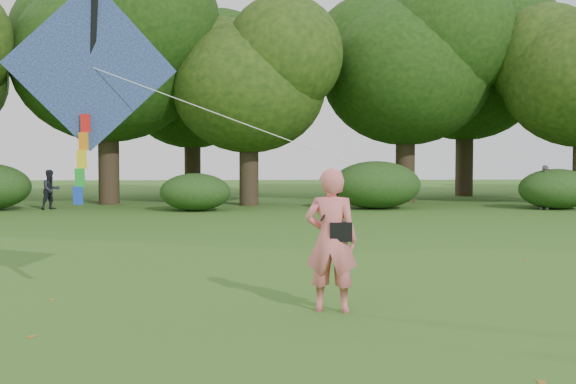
{
  "coord_description": "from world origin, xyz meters",
  "views": [
    {
      "loc": [
        -1.71,
        -10.15,
        2.14
      ],
      "look_at": [
        -1.17,
        2.0,
        1.5
      ],
      "focal_mm": 45.0,
      "sensor_mm": 36.0,
      "label": 1
    }
  ],
  "objects_px": {
    "man_kite_flyer": "(331,240)",
    "bystander_left": "(51,190)",
    "flying_kite": "(92,70)",
    "bystander_right": "(545,187)"
  },
  "relations": [
    {
      "from": "man_kite_flyer",
      "to": "flying_kite",
      "type": "bearing_deg",
      "value": 0.27
    },
    {
      "from": "bystander_left",
      "to": "flying_kite",
      "type": "distance_m",
      "value": 18.76
    },
    {
      "from": "bystander_right",
      "to": "flying_kite",
      "type": "distance_m",
      "value": 21.73
    },
    {
      "from": "flying_kite",
      "to": "man_kite_flyer",
      "type": "bearing_deg",
      "value": -12.81
    },
    {
      "from": "man_kite_flyer",
      "to": "bystander_left",
      "type": "xyz_separation_m",
      "value": [
        -8.95,
        18.49,
        -0.21
      ]
    },
    {
      "from": "bystander_left",
      "to": "flying_kite",
      "type": "bearing_deg",
      "value": -118.62
    },
    {
      "from": "flying_kite",
      "to": "bystander_right",
      "type": "bearing_deg",
      "value": 51.39
    },
    {
      "from": "bystander_left",
      "to": "man_kite_flyer",
      "type": "bearing_deg",
      "value": -110.31
    },
    {
      "from": "man_kite_flyer",
      "to": "bystander_left",
      "type": "distance_m",
      "value": 20.54
    },
    {
      "from": "bystander_left",
      "to": "bystander_right",
      "type": "relative_size",
      "value": 0.89
    }
  ]
}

